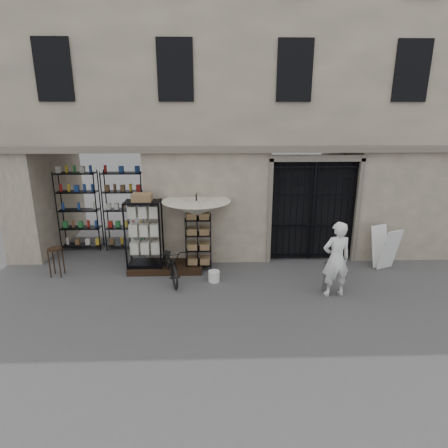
{
  "coord_description": "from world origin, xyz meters",
  "views": [
    {
      "loc": [
        -1.09,
        -8.08,
        4.22
      ],
      "look_at": [
        -0.8,
        1.4,
        1.35
      ],
      "focal_mm": 30.0,
      "sensor_mm": 36.0,
      "label": 1
    }
  ],
  "objects_px": {
    "display_cabinet": "(145,237)",
    "wire_rack": "(199,243)",
    "market_umbrella": "(196,204)",
    "easel_sign": "(385,248)",
    "shopkeeper": "(333,294)",
    "wooden_stool": "(56,261)",
    "white_bucket": "(214,276)",
    "bicycle": "(172,279)",
    "steel_bollard": "(326,277)"
  },
  "relations": [
    {
      "from": "display_cabinet",
      "to": "market_umbrella",
      "type": "height_order",
      "value": "market_umbrella"
    },
    {
      "from": "bicycle",
      "to": "steel_bollard",
      "type": "relative_size",
      "value": 2.35
    },
    {
      "from": "display_cabinet",
      "to": "steel_bollard",
      "type": "relative_size",
      "value": 2.64
    },
    {
      "from": "bicycle",
      "to": "shopkeeper",
      "type": "xyz_separation_m",
      "value": [
        3.96,
        -0.98,
        0.0
      ]
    },
    {
      "from": "wooden_stool",
      "to": "easel_sign",
      "type": "height_order",
      "value": "easel_sign"
    },
    {
      "from": "wire_rack",
      "to": "market_umbrella",
      "type": "xyz_separation_m",
      "value": [
        -0.03,
        -0.06,
        1.11
      ]
    },
    {
      "from": "market_umbrella",
      "to": "steel_bollard",
      "type": "xyz_separation_m",
      "value": [
        3.16,
        -1.41,
        -1.49
      ]
    },
    {
      "from": "white_bucket",
      "to": "bicycle",
      "type": "relative_size",
      "value": 0.17
    },
    {
      "from": "wooden_stool",
      "to": "shopkeeper",
      "type": "distance_m",
      "value": 7.16
    },
    {
      "from": "white_bucket",
      "to": "wooden_stool",
      "type": "height_order",
      "value": "wooden_stool"
    },
    {
      "from": "shopkeeper",
      "to": "white_bucket",
      "type": "bearing_deg",
      "value": -23.37
    },
    {
      "from": "market_umbrella",
      "to": "shopkeeper",
      "type": "height_order",
      "value": "market_umbrella"
    },
    {
      "from": "steel_bollard",
      "to": "display_cabinet",
      "type": "bearing_deg",
      "value": 163.25
    },
    {
      "from": "wire_rack",
      "to": "shopkeeper",
      "type": "xyz_separation_m",
      "value": [
        3.27,
        -1.67,
        -0.75
      ]
    },
    {
      "from": "market_umbrella",
      "to": "shopkeeper",
      "type": "xyz_separation_m",
      "value": [
        3.3,
        -1.61,
        -1.86
      ]
    },
    {
      "from": "wooden_stool",
      "to": "steel_bollard",
      "type": "relative_size",
      "value": 1.05
    },
    {
      "from": "display_cabinet",
      "to": "white_bucket",
      "type": "relative_size",
      "value": 6.73
    },
    {
      "from": "display_cabinet",
      "to": "wooden_stool",
      "type": "xyz_separation_m",
      "value": [
        -2.32,
        -0.27,
        -0.55
      ]
    },
    {
      "from": "shopkeeper",
      "to": "easel_sign",
      "type": "height_order",
      "value": "easel_sign"
    },
    {
      "from": "wooden_stool",
      "to": "shopkeeper",
      "type": "bearing_deg",
      "value": -10.55
    },
    {
      "from": "bicycle",
      "to": "market_umbrella",
      "type": "bearing_deg",
      "value": 26.61
    },
    {
      "from": "easel_sign",
      "to": "wooden_stool",
      "type": "bearing_deg",
      "value": 158.58
    },
    {
      "from": "easel_sign",
      "to": "shopkeeper",
      "type": "bearing_deg",
      "value": -163.61
    },
    {
      "from": "bicycle",
      "to": "steel_bollard",
      "type": "height_order",
      "value": "bicycle"
    },
    {
      "from": "market_umbrella",
      "to": "shopkeeper",
      "type": "distance_m",
      "value": 4.11
    },
    {
      "from": "market_umbrella",
      "to": "white_bucket",
      "type": "bearing_deg",
      "value": -60.43
    },
    {
      "from": "market_umbrella",
      "to": "white_bucket",
      "type": "distance_m",
      "value": 1.94
    },
    {
      "from": "wire_rack",
      "to": "market_umbrella",
      "type": "bearing_deg",
      "value": -97.65
    },
    {
      "from": "bicycle",
      "to": "wooden_stool",
      "type": "height_order",
      "value": "bicycle"
    },
    {
      "from": "market_umbrella",
      "to": "wooden_stool",
      "type": "relative_size",
      "value": 3.32
    },
    {
      "from": "wire_rack",
      "to": "white_bucket",
      "type": "bearing_deg",
      "value": -45.69
    },
    {
      "from": "bicycle",
      "to": "easel_sign",
      "type": "xyz_separation_m",
      "value": [
        5.85,
        0.56,
        0.6
      ]
    },
    {
      "from": "display_cabinet",
      "to": "wooden_stool",
      "type": "distance_m",
      "value": 2.4
    },
    {
      "from": "wooden_stool",
      "to": "easel_sign",
      "type": "xyz_separation_m",
      "value": [
        8.91,
        0.24,
        0.19
      ]
    },
    {
      "from": "market_umbrella",
      "to": "easel_sign",
      "type": "relative_size",
      "value": 2.23
    },
    {
      "from": "shopkeeper",
      "to": "easel_sign",
      "type": "bearing_deg",
      "value": -147.89
    },
    {
      "from": "white_bucket",
      "to": "shopkeeper",
      "type": "distance_m",
      "value": 2.97
    },
    {
      "from": "wire_rack",
      "to": "white_bucket",
      "type": "height_order",
      "value": "wire_rack"
    },
    {
      "from": "steel_bollard",
      "to": "easel_sign",
      "type": "bearing_deg",
      "value": 33.69
    },
    {
      "from": "wooden_stool",
      "to": "easel_sign",
      "type": "relative_size",
      "value": 0.67
    },
    {
      "from": "display_cabinet",
      "to": "wire_rack",
      "type": "bearing_deg",
      "value": -16.83
    },
    {
      "from": "shopkeeper",
      "to": "easel_sign",
      "type": "distance_m",
      "value": 2.51
    },
    {
      "from": "wooden_stool",
      "to": "shopkeeper",
      "type": "relative_size",
      "value": 0.43
    },
    {
      "from": "wire_rack",
      "to": "wooden_stool",
      "type": "bearing_deg",
      "value": -156.2
    },
    {
      "from": "bicycle",
      "to": "shopkeeper",
      "type": "height_order",
      "value": "bicycle"
    },
    {
      "from": "display_cabinet",
      "to": "wire_rack",
      "type": "height_order",
      "value": "display_cabinet"
    },
    {
      "from": "shopkeeper",
      "to": "wooden_stool",
      "type": "bearing_deg",
      "value": -17.75
    },
    {
      "from": "wire_rack",
      "to": "shopkeeper",
      "type": "height_order",
      "value": "wire_rack"
    },
    {
      "from": "bicycle",
      "to": "easel_sign",
      "type": "bearing_deg",
      "value": -11.2
    },
    {
      "from": "market_umbrella",
      "to": "wooden_stool",
      "type": "height_order",
      "value": "market_umbrella"
    }
  ]
}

